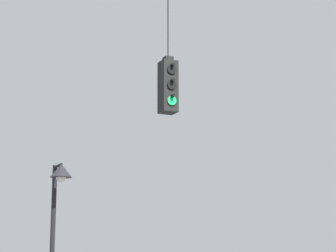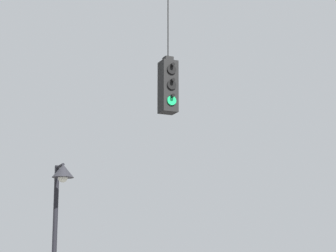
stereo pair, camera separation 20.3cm
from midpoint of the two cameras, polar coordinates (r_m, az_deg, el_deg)
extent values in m
cube|color=black|center=(13.85, -0.42, 3.41)|extent=(0.34, 0.34, 1.12)
cube|color=black|center=(14.03, -0.42, 5.81)|extent=(0.19, 0.19, 0.10)
cylinder|color=black|center=(14.40, -0.41, 10.00)|extent=(0.02, 0.02, 2.11)
cylinder|color=black|center=(13.78, -0.10, 4.94)|extent=(0.20, 0.03, 0.20)
cylinder|color=black|center=(13.77, -0.02, 5.35)|extent=(0.07, 0.12, 0.07)
cylinder|color=black|center=(13.69, -0.10, 3.60)|extent=(0.20, 0.03, 0.20)
cylinder|color=black|center=(13.67, -0.02, 4.01)|extent=(0.07, 0.12, 0.07)
cylinder|color=#19C666|center=(13.60, -0.10, 2.23)|extent=(0.20, 0.03, 0.20)
cylinder|color=black|center=(13.59, -0.02, 2.64)|extent=(0.07, 0.12, 0.07)
cylinder|color=black|center=(16.63, -10.41, -10.62)|extent=(0.12, 0.12, 4.23)
cylinder|color=black|center=(16.51, -9.89, -3.43)|extent=(0.07, 0.59, 0.07)
cone|color=#232328|center=(16.21, -9.63, -3.86)|extent=(0.54, 0.54, 0.32)
sphere|color=silver|center=(16.19, -9.65, -4.43)|extent=(0.24, 0.24, 0.24)
camera|label=1|loc=(0.10, -90.43, 0.09)|focal=70.00mm
camera|label=2|loc=(0.10, 89.57, -0.09)|focal=70.00mm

